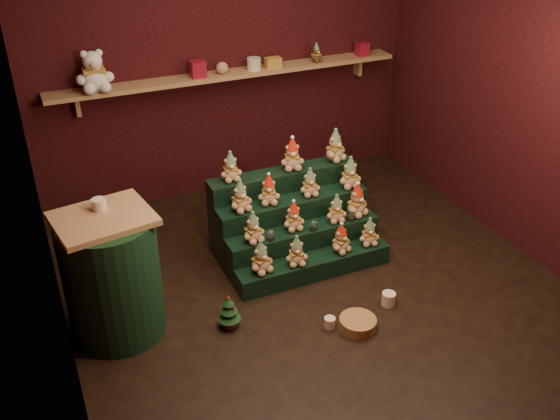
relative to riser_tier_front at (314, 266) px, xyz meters
name	(u,v)px	position (x,y,z in m)	size (l,w,h in m)	color
ground	(312,283)	(-0.06, -0.10, -0.09)	(4.00, 4.00, 0.00)	black
back_wall	(225,59)	(-0.06, 1.95, 1.31)	(4.00, 0.10, 2.80)	black
front_wall	(507,280)	(-0.06, -2.15, 1.31)	(4.00, 0.10, 2.80)	black
left_wall	(27,183)	(-2.11, -0.10, 1.31)	(0.10, 4.00, 2.80)	black
right_wall	(528,94)	(1.99, -0.10, 1.31)	(0.10, 4.00, 2.80)	black
back_shelf	(231,75)	(-0.06, 1.78, 1.20)	(3.60, 0.26, 0.24)	tan
riser_tier_front	(314,266)	(0.00, 0.00, 0.00)	(1.40, 0.22, 0.18)	black
riser_tier_midfront	(303,245)	(0.00, 0.22, 0.09)	(1.40, 0.22, 0.36)	black
riser_tier_midback	(293,225)	(0.00, 0.44, 0.18)	(1.40, 0.22, 0.54)	black
riser_tier_back	(283,205)	(0.00, 0.66, 0.27)	(1.40, 0.22, 0.72)	black
teddy_0	(261,257)	(-0.49, 0.00, 0.24)	(0.21, 0.19, 0.29)	tan
teddy_1	(297,251)	(-0.18, -0.02, 0.22)	(0.19, 0.17, 0.27)	tan
teddy_2	(341,238)	(0.25, 0.00, 0.22)	(0.19, 0.17, 0.27)	tan
teddy_3	(369,232)	(0.54, 0.00, 0.22)	(0.18, 0.16, 0.26)	tan
teddy_4	(253,227)	(-0.48, 0.20, 0.41)	(0.20, 0.18, 0.28)	tan
teddy_5	(293,216)	(-0.09, 0.24, 0.40)	(0.19, 0.17, 0.27)	tan
teddy_6	(336,208)	(0.32, 0.21, 0.40)	(0.18, 0.16, 0.26)	tan
teddy_7	(357,200)	(0.54, 0.23, 0.42)	(0.22, 0.20, 0.31)	tan
teddy_8	(240,196)	(-0.50, 0.44, 0.59)	(0.20, 0.18, 0.29)	tan
teddy_9	(269,189)	(-0.23, 0.46, 0.59)	(0.19, 0.18, 0.27)	tan
teddy_10	(310,182)	(0.17, 0.45, 0.58)	(0.18, 0.17, 0.26)	tan
teddy_11	(350,173)	(0.57, 0.44, 0.60)	(0.21, 0.19, 0.29)	tan
teddy_12	(231,167)	(-0.49, 0.67, 0.76)	(0.19, 0.17, 0.27)	tan
teddy_13	(292,154)	(0.09, 0.66, 0.78)	(0.21, 0.19, 0.30)	tan
teddy_14	(335,145)	(0.53, 0.67, 0.78)	(0.22, 0.19, 0.30)	tan
snow_globe_a	(271,235)	(-0.34, 0.16, 0.32)	(0.07, 0.07, 0.09)	black
snow_globe_b	(313,225)	(0.07, 0.16, 0.32)	(0.07, 0.07, 0.09)	black
snow_globe_c	(351,216)	(0.44, 0.16, 0.32)	(0.07, 0.07, 0.09)	black
side_table	(112,276)	(-1.69, -0.02, 0.41)	(0.74, 0.71, 1.02)	tan
table_ornament	(99,204)	(-1.69, 0.08, 0.97)	(0.10, 0.10, 0.08)	beige
mini_christmas_tree	(229,311)	(-0.91, -0.35, 0.06)	(0.18, 0.18, 0.31)	#4D321B
mug_left	(330,323)	(-0.20, -0.67, -0.05)	(0.09, 0.09, 0.09)	beige
mug_right	(388,299)	(0.37, -0.61, -0.03)	(0.11, 0.11, 0.11)	beige
wicker_basket	(358,324)	(0.00, -0.77, -0.04)	(0.29, 0.29, 0.09)	#9F7240
white_bear	(93,65)	(-1.38, 1.74, 1.47)	(0.34, 0.31, 0.47)	white
brown_bear	(316,53)	(0.86, 1.74, 1.33)	(0.14, 0.12, 0.19)	#4A3218
gift_tin_red_a	(198,69)	(-0.41, 1.75, 1.31)	(0.14, 0.14, 0.16)	maroon
gift_tin_cream	(254,64)	(0.17, 1.75, 1.29)	(0.14, 0.14, 0.12)	beige
gift_tin_red_b	(362,49)	(1.42, 1.75, 1.30)	(0.12, 0.12, 0.14)	maroon
shelf_plush_ball	(222,68)	(-0.16, 1.75, 1.29)	(0.12, 0.12, 0.12)	tan
scarf_gift_box	(273,62)	(0.38, 1.75, 1.28)	(0.16, 0.10, 0.10)	orange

